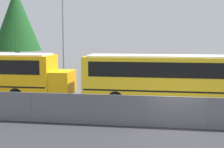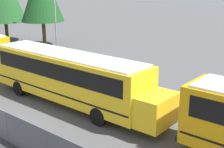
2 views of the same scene
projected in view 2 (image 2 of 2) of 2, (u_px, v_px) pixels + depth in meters
The scene contains 2 objects.
school_bus_2 at pixel (70, 75), 19.60m from camera, with size 13.46×2.56×3.35m.
light_pole at pixel (55, 7), 30.59m from camera, with size 0.60×0.24×9.69m.
Camera 2 is at (14.34, -7.42, 7.65)m, focal length 50.00 mm.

